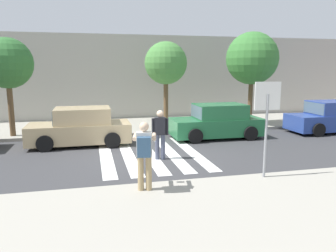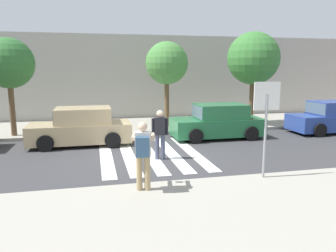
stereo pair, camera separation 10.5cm
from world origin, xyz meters
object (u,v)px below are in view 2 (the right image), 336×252
at_px(photographer_with_backpack, 143,150).
at_px(street_tree_west, 8,64).
at_px(street_tree_center, 167,64).
at_px(parked_car_blue, 332,118).
at_px(stop_sign, 266,109).
at_px(parked_car_tan, 81,128).
at_px(parked_car_green, 218,122).
at_px(pedestrian_crossing, 160,132).
at_px(street_tree_east, 253,59).

relative_size(photographer_with_backpack, street_tree_west, 0.40).
bearing_deg(street_tree_center, parked_car_blue, -20.09).
bearing_deg(street_tree_west, stop_sign, -43.69).
bearing_deg(parked_car_tan, photographer_with_backpack, -74.52).
xyz_separation_m(parked_car_green, street_tree_west, (-9.01, 1.95, 2.61)).
xyz_separation_m(stop_sign, street_tree_west, (-8.10, 7.74, 1.26)).
distance_m(stop_sign, parked_car_green, 6.01).
distance_m(stop_sign, pedestrian_crossing, 3.89).
xyz_separation_m(parked_car_tan, street_tree_center, (4.26, 2.82, 2.65)).
bearing_deg(street_tree_center, parked_car_green, -58.38).
height_order(pedestrian_crossing, street_tree_east, street_tree_east).
distance_m(parked_car_tan, street_tree_east, 9.43).
bearing_deg(street_tree_west, street_tree_center, 6.88).
relative_size(stop_sign, street_tree_center, 0.61).
bearing_deg(parked_car_green, street_tree_center, 121.62).
height_order(parked_car_green, street_tree_east, street_tree_east).
bearing_deg(parked_car_blue, stop_sign, -140.00).
height_order(street_tree_west, street_tree_center, street_tree_center).
relative_size(photographer_with_backpack, street_tree_center, 0.40).
relative_size(parked_car_blue, street_tree_east, 0.84).
distance_m(parked_car_green, street_tree_center, 4.24).
xyz_separation_m(stop_sign, parked_car_tan, (-5.08, 5.79, -1.35)).
xyz_separation_m(stop_sign, street_tree_east, (3.63, 7.94, 1.56)).
distance_m(stop_sign, street_tree_west, 11.27).
distance_m(photographer_with_backpack, street_tree_center, 9.50).
relative_size(stop_sign, parked_car_blue, 0.65).
height_order(parked_car_tan, parked_car_blue, same).
bearing_deg(parked_car_blue, street_tree_east, 146.67).
bearing_deg(photographer_with_backpack, stop_sign, 4.23).
bearing_deg(stop_sign, photographer_with_backpack, -175.77).
height_order(stop_sign, street_tree_center, street_tree_center).
relative_size(stop_sign, parked_car_green, 0.65).
xyz_separation_m(photographer_with_backpack, parked_car_green, (4.33, 6.04, -0.44)).
relative_size(parked_car_tan, street_tree_center, 0.94).
distance_m(parked_car_tan, parked_car_blue, 11.98).
bearing_deg(street_tree_center, street_tree_east, -8.62).
bearing_deg(street_tree_east, street_tree_center, 171.38).
bearing_deg(photographer_with_backpack, street_tree_west, 120.41).
bearing_deg(parked_car_blue, parked_car_green, 180.00).
distance_m(street_tree_west, street_tree_east, 11.73).
bearing_deg(pedestrian_crossing, parked_car_tan, 133.50).
xyz_separation_m(stop_sign, pedestrian_crossing, (-2.35, 2.91, -1.10)).
bearing_deg(stop_sign, street_tree_east, 65.43).
bearing_deg(street_tree_east, parked_car_green, -141.62).
bearing_deg(photographer_with_backpack, street_tree_east, 49.32).
bearing_deg(street_tree_west, parked_car_blue, -7.40).
bearing_deg(parked_car_blue, pedestrian_crossing, -162.68).
relative_size(parked_car_blue, street_tree_center, 0.94).
xyz_separation_m(photographer_with_backpack, street_tree_west, (-4.69, 7.99, 2.17)).
relative_size(parked_car_green, parked_car_blue, 1.00).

